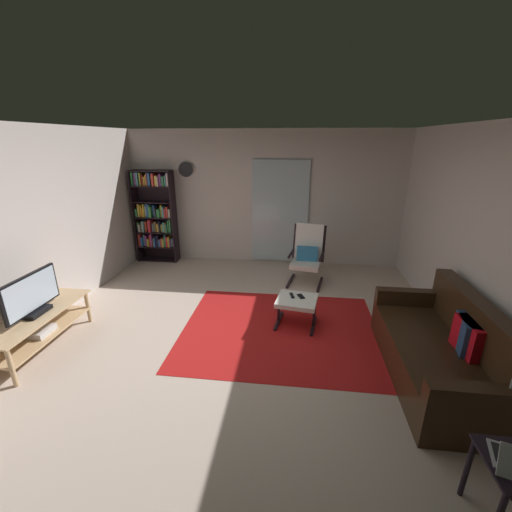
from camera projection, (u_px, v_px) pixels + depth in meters
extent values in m
plane|color=beige|center=(241.00, 337.00, 4.24)|extent=(7.02, 7.02, 0.00)
cube|color=beige|center=(264.00, 199.00, 6.52)|extent=(5.60, 0.06, 2.60)
cube|color=beige|center=(26.00, 233.00, 4.11)|extent=(0.06, 6.00, 2.60)
cube|color=beige|center=(490.00, 250.00, 3.50)|extent=(0.06, 6.00, 2.60)
cube|color=silver|center=(280.00, 212.00, 6.51)|extent=(1.10, 0.01, 2.00)
cube|color=red|center=(280.00, 330.00, 4.41)|extent=(2.58, 2.12, 0.01)
cube|color=tan|center=(36.00, 314.00, 3.88)|extent=(0.49, 1.39, 0.02)
cube|color=tan|center=(41.00, 333.00, 3.97)|extent=(0.45, 1.33, 0.02)
cylinder|color=tan|center=(12.00, 368.00, 3.33)|extent=(0.05, 0.05, 0.45)
cylinder|color=tan|center=(88.00, 307.00, 4.54)|extent=(0.05, 0.05, 0.45)
cylinder|color=tan|center=(62.00, 305.00, 4.59)|extent=(0.05, 0.05, 0.45)
cube|color=silver|center=(38.00, 331.00, 3.92)|extent=(0.29, 0.28, 0.07)
cube|color=black|center=(36.00, 312.00, 3.87)|extent=(0.20, 0.32, 0.05)
cube|color=black|center=(31.00, 293.00, 3.79)|extent=(0.04, 0.80, 0.44)
cube|color=silver|center=(33.00, 293.00, 3.79)|extent=(0.01, 0.75, 0.40)
cube|color=black|center=(137.00, 216.00, 6.71)|extent=(0.02, 0.30, 1.85)
cube|color=black|center=(174.00, 218.00, 6.62)|extent=(0.02, 0.30, 1.85)
cube|color=black|center=(158.00, 215.00, 6.80)|extent=(0.81, 0.02, 1.85)
cube|color=black|center=(160.00, 259.00, 6.97)|extent=(0.78, 0.28, 0.02)
cube|color=black|center=(158.00, 246.00, 6.87)|extent=(0.78, 0.28, 0.02)
cube|color=black|center=(157.00, 232.00, 6.77)|extent=(0.78, 0.28, 0.02)
cube|color=black|center=(155.00, 217.00, 6.66)|extent=(0.78, 0.28, 0.02)
cube|color=black|center=(154.00, 202.00, 6.56)|extent=(0.78, 0.28, 0.02)
cube|color=black|center=(152.00, 186.00, 6.46)|extent=(0.78, 0.28, 0.02)
cube|color=black|center=(150.00, 171.00, 6.36)|extent=(0.78, 0.28, 0.02)
cube|color=red|center=(141.00, 239.00, 6.85)|extent=(0.04, 0.18, 0.25)
cube|color=#2965B5|center=(143.00, 241.00, 6.87)|extent=(0.04, 0.19, 0.18)
cube|color=teal|center=(146.00, 240.00, 6.87)|extent=(0.03, 0.13, 0.23)
cube|color=#913190|center=(147.00, 240.00, 6.87)|extent=(0.04, 0.17, 0.23)
cube|color=#A79D2D|center=(149.00, 242.00, 6.84)|extent=(0.04, 0.17, 0.16)
cube|color=red|center=(152.00, 240.00, 6.83)|extent=(0.02, 0.17, 0.24)
cube|color=#9D4085|center=(153.00, 239.00, 6.83)|extent=(0.03, 0.22, 0.27)
cube|color=#A58E35|center=(155.00, 242.00, 6.83)|extent=(0.02, 0.14, 0.16)
cube|color=#2957B3|center=(156.00, 241.00, 6.83)|extent=(0.03, 0.23, 0.19)
cube|color=black|center=(158.00, 240.00, 6.81)|extent=(0.04, 0.15, 0.24)
cube|color=#3D60A6|center=(161.00, 243.00, 6.82)|extent=(0.03, 0.17, 0.15)
cube|color=#C43E38|center=(163.00, 242.00, 6.83)|extent=(0.03, 0.17, 0.17)
cube|color=#9C9E33|center=(165.00, 242.00, 6.82)|extent=(0.04, 0.21, 0.17)
cube|color=teal|center=(166.00, 240.00, 6.82)|extent=(0.02, 0.20, 0.25)
cube|color=red|center=(168.00, 241.00, 6.82)|extent=(0.04, 0.20, 0.21)
cube|color=gold|center=(170.00, 241.00, 6.79)|extent=(0.02, 0.17, 0.22)
cube|color=#9F4387|center=(171.00, 243.00, 6.81)|extent=(0.02, 0.17, 0.15)
cube|color=teal|center=(173.00, 242.00, 6.81)|extent=(0.03, 0.12, 0.18)
cube|color=#9C3B8E|center=(175.00, 242.00, 6.81)|extent=(0.03, 0.17, 0.17)
cube|color=#3F8342|center=(139.00, 226.00, 6.76)|extent=(0.03, 0.14, 0.19)
cube|color=#BABAB2|center=(141.00, 227.00, 6.76)|extent=(0.04, 0.20, 0.15)
cube|color=brown|center=(143.00, 226.00, 6.76)|extent=(0.02, 0.19, 0.19)
cube|color=#5B9994|center=(145.00, 226.00, 6.75)|extent=(0.04, 0.21, 0.22)
cube|color=red|center=(148.00, 226.00, 6.77)|extent=(0.04, 0.18, 0.21)
cube|color=brown|center=(149.00, 226.00, 6.75)|extent=(0.04, 0.10, 0.21)
cube|color=red|center=(151.00, 225.00, 6.73)|extent=(0.04, 0.23, 0.25)
cube|color=#5A8E93|center=(154.00, 227.00, 6.75)|extent=(0.03, 0.12, 0.17)
cube|color=brown|center=(156.00, 227.00, 6.73)|extent=(0.04, 0.10, 0.20)
cube|color=gold|center=(159.00, 227.00, 6.74)|extent=(0.04, 0.14, 0.16)
cube|color=#1D2035|center=(161.00, 226.00, 6.72)|extent=(0.02, 0.17, 0.23)
cube|color=olive|center=(163.00, 228.00, 6.74)|extent=(0.04, 0.14, 0.15)
cube|color=teal|center=(165.00, 227.00, 6.71)|extent=(0.04, 0.14, 0.20)
cube|color=brown|center=(167.00, 227.00, 6.72)|extent=(0.02, 0.21, 0.20)
cube|color=#39784B|center=(168.00, 228.00, 6.69)|extent=(0.02, 0.19, 0.17)
cube|color=#33824A|center=(170.00, 226.00, 6.70)|extent=(0.03, 0.18, 0.25)
cube|color=#42914D|center=(172.00, 225.00, 6.70)|extent=(0.03, 0.21, 0.27)
cube|color=#35884E|center=(138.00, 212.00, 6.68)|extent=(0.04, 0.18, 0.16)
cube|color=gold|center=(140.00, 210.00, 6.66)|extent=(0.04, 0.16, 0.25)
cube|color=gold|center=(142.00, 211.00, 6.65)|extent=(0.04, 0.10, 0.23)
cube|color=orange|center=(143.00, 212.00, 6.64)|extent=(0.02, 0.12, 0.17)
cube|color=gold|center=(145.00, 210.00, 6.64)|extent=(0.03, 0.17, 0.26)
cube|color=beige|center=(147.00, 211.00, 6.66)|extent=(0.03, 0.18, 0.21)
cube|color=#3060A7|center=(148.00, 210.00, 6.63)|extent=(0.03, 0.18, 0.27)
cube|color=teal|center=(150.00, 210.00, 6.62)|extent=(0.03, 0.15, 0.26)
cube|color=#3C8A3C|center=(152.00, 212.00, 6.62)|extent=(0.04, 0.20, 0.21)
cube|color=#2660B0|center=(155.00, 211.00, 6.64)|extent=(0.03, 0.15, 0.24)
cube|color=#2A2834|center=(156.00, 212.00, 6.61)|extent=(0.03, 0.19, 0.20)
cube|color=#2B8B3D|center=(159.00, 213.00, 6.61)|extent=(0.04, 0.16, 0.16)
cube|color=#387E4E|center=(161.00, 213.00, 6.60)|extent=(0.02, 0.21, 0.17)
cube|color=#A59B2D|center=(163.00, 211.00, 6.62)|extent=(0.03, 0.20, 0.24)
cube|color=teal|center=(164.00, 212.00, 6.58)|extent=(0.04, 0.18, 0.22)
cube|color=#D73839|center=(167.00, 212.00, 6.60)|extent=(0.03, 0.23, 0.19)
cube|color=#CA3F32|center=(168.00, 212.00, 6.59)|extent=(0.04, 0.17, 0.22)
cube|color=#BEB79F|center=(170.00, 213.00, 6.58)|extent=(0.04, 0.17, 0.18)
cube|color=#2B8241|center=(134.00, 179.00, 6.45)|extent=(0.03, 0.19, 0.26)
cube|color=#8C4297|center=(136.00, 179.00, 6.44)|extent=(0.04, 0.12, 0.25)
cube|color=teal|center=(139.00, 179.00, 6.45)|extent=(0.04, 0.21, 0.26)
cube|color=olive|center=(141.00, 180.00, 6.46)|extent=(0.02, 0.11, 0.20)
cube|color=#9F9C3C|center=(142.00, 179.00, 6.44)|extent=(0.02, 0.22, 0.25)
cube|color=red|center=(143.00, 180.00, 6.43)|extent=(0.02, 0.13, 0.20)
cube|color=#A9992F|center=(145.00, 181.00, 6.43)|extent=(0.03, 0.12, 0.18)
cube|color=orange|center=(147.00, 180.00, 6.43)|extent=(0.02, 0.16, 0.20)
cube|color=brown|center=(149.00, 179.00, 6.44)|extent=(0.02, 0.23, 0.24)
cube|color=#306CB2|center=(151.00, 179.00, 6.43)|extent=(0.04, 0.22, 0.26)
cube|color=gold|center=(153.00, 181.00, 6.43)|extent=(0.03, 0.13, 0.19)
cube|color=#D73838|center=(155.00, 179.00, 6.41)|extent=(0.04, 0.23, 0.24)
cube|color=gold|center=(157.00, 181.00, 6.41)|extent=(0.04, 0.20, 0.20)
cube|color=beige|center=(159.00, 181.00, 6.39)|extent=(0.03, 0.22, 0.19)
cube|color=#883D8E|center=(161.00, 180.00, 6.38)|extent=(0.04, 0.16, 0.23)
cube|color=#307A48|center=(164.00, 181.00, 6.39)|extent=(0.04, 0.22, 0.19)
cube|color=teal|center=(167.00, 180.00, 6.40)|extent=(0.02, 0.24, 0.21)
cube|color=beige|center=(169.00, 180.00, 6.37)|extent=(0.04, 0.21, 0.25)
cube|color=#321F11|center=(434.00, 360.00, 3.49)|extent=(0.88, 1.90, 0.40)
cube|color=#321F11|center=(478.00, 326.00, 3.30)|extent=(0.18, 1.90, 0.48)
cube|color=#321F11|center=(484.00, 398.00, 2.57)|extent=(0.88, 0.14, 0.20)
cube|color=#321F11|center=(412.00, 297.00, 4.21)|extent=(0.88, 0.14, 0.20)
cube|color=navy|center=(466.00, 334.00, 3.29)|extent=(0.21, 0.40, 0.34)
cube|color=red|center=(469.00, 338.00, 3.23)|extent=(0.17, 0.39, 0.34)
cube|color=black|center=(320.00, 284.00, 5.75)|extent=(0.15, 0.60, 0.04)
cube|color=black|center=(324.00, 244.00, 5.76)|extent=(0.07, 0.18, 0.63)
cube|color=black|center=(322.00, 256.00, 5.59)|extent=(0.13, 0.52, 0.03)
cube|color=black|center=(290.00, 281.00, 5.89)|extent=(0.15, 0.60, 0.04)
cube|color=black|center=(295.00, 241.00, 5.91)|extent=(0.07, 0.18, 0.63)
cube|color=black|center=(292.00, 253.00, 5.74)|extent=(0.13, 0.52, 0.03)
cube|color=white|center=(306.00, 264.00, 5.68)|extent=(0.57, 0.60, 0.08)
cube|color=white|center=(309.00, 241.00, 5.80)|extent=(0.51, 0.27, 0.60)
cube|color=teal|center=(307.00, 255.00, 5.73)|extent=(0.37, 0.21, 0.34)
cube|color=white|center=(297.00, 301.00, 4.41)|extent=(0.59, 0.55, 0.06)
cube|color=black|center=(279.00, 321.00, 4.59)|extent=(0.11, 0.48, 0.04)
cube|color=black|center=(279.00, 310.00, 4.53)|extent=(0.04, 0.04, 0.34)
cube|color=black|center=(313.00, 326.00, 4.47)|extent=(0.11, 0.48, 0.04)
cube|color=black|center=(314.00, 315.00, 4.41)|extent=(0.04, 0.04, 0.34)
cube|color=black|center=(292.00, 295.00, 4.47)|extent=(0.07, 0.15, 0.02)
cube|color=black|center=(301.00, 296.00, 4.45)|extent=(0.12, 0.16, 0.01)
cylinder|color=#A5A5AD|center=(493.00, 446.00, 2.73)|extent=(0.22, 0.22, 0.02)
cylinder|color=black|center=(467.00, 468.00, 2.28)|extent=(0.04, 0.04, 0.52)
cylinder|color=silver|center=(186.00, 169.00, 6.45)|extent=(0.28, 0.02, 0.28)
cylinder|color=black|center=(186.00, 169.00, 6.44)|extent=(0.29, 0.01, 0.29)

